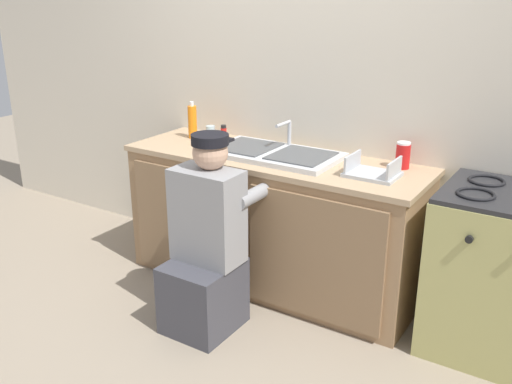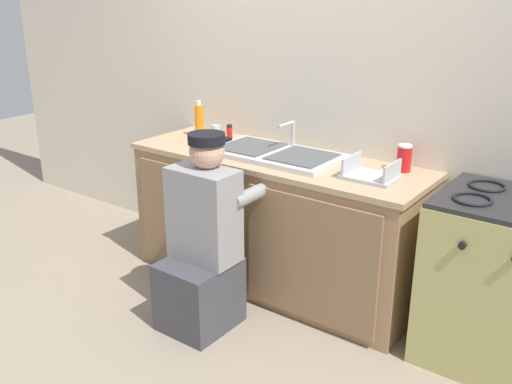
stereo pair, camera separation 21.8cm
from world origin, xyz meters
TOP-DOWN VIEW (x-y plane):
  - ground_plane at (0.00, 0.00)m, footprint 12.00×12.00m
  - back_wall at (0.00, 0.65)m, footprint 6.00×0.10m
  - counter_cabinet at (0.00, 0.29)m, footprint 1.87×0.62m
  - countertop at (0.00, 0.30)m, footprint 1.91×0.62m
  - sink_double_basin at (0.00, 0.30)m, footprint 0.80×0.44m
  - stove_range at (1.36, 0.30)m, footprint 0.66×0.62m
  - plumber_person at (-0.05, -0.33)m, footprint 0.42×0.61m
  - soap_bottle_orange at (-0.70, 0.39)m, footprint 0.06×0.06m
  - soda_cup_red at (0.74, 0.49)m, footprint 0.08×0.08m
  - spice_bottle_red at (-0.48, 0.45)m, footprint 0.04×0.04m
  - water_glass at (-0.55, 0.40)m, footprint 0.06×0.06m
  - dish_rack_tray at (0.65, 0.26)m, footprint 0.28×0.22m

SIDE VIEW (x-z plane):
  - ground_plane at x=0.00m, z-range 0.00..0.00m
  - counter_cabinet at x=0.00m, z-range 0.00..0.82m
  - stove_range at x=1.36m, z-range 0.00..0.89m
  - plumber_person at x=-0.05m, z-range -0.09..1.01m
  - countertop at x=0.00m, z-range 0.82..0.85m
  - sink_double_basin at x=0.00m, z-range 0.78..0.97m
  - dish_rack_tray at x=0.65m, z-range 0.82..0.93m
  - water_glass at x=-0.55m, z-range 0.85..0.95m
  - spice_bottle_red at x=-0.48m, z-range 0.85..0.96m
  - soda_cup_red at x=0.74m, z-range 0.85..1.01m
  - soap_bottle_orange at x=-0.70m, z-range 0.84..1.09m
  - back_wall at x=0.00m, z-range 0.00..2.50m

